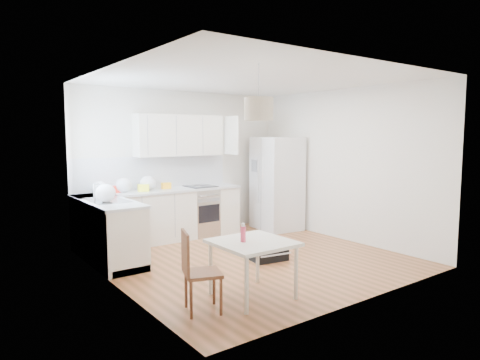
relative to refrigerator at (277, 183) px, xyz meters
The scene contains 29 objects.
floor 2.38m from the refrigerator, 141.53° to the right, with size 4.20×4.20×0.00m, color brown.
ceiling 2.83m from the refrigerator, 141.53° to the right, with size 4.20×4.20×0.00m, color white.
wall_back 1.92m from the refrigerator, 156.98° to the left, with size 4.20×4.20×0.00m, color beige.
wall_left 4.08m from the refrigerator, 160.30° to the right, with size 4.20×4.20×0.00m, color beige.
wall_right 1.48m from the refrigerator, 74.57° to the right, with size 4.20×4.20×0.00m, color beige.
window_glassblock 3.91m from the refrigerator, behind, with size 0.02×1.00×1.00m, color #BFE0F9.
cabinets_back 2.41m from the refrigerator, 169.47° to the left, with size 3.00×0.60×0.88m, color silver.
cabinets_left 3.56m from the refrigerator, behind, with size 0.60×1.80×0.88m, color silver.
counter_back 2.36m from the refrigerator, 169.47° to the left, with size 3.02×0.64×0.04m, color silver.
counter_left 3.53m from the refrigerator, behind, with size 0.64×1.82×0.04m, color silver.
backsplash_back 2.45m from the refrigerator, 162.65° to the left, with size 3.00×0.01×0.58m, color white.
backsplash_left 3.83m from the refrigerator, behind, with size 0.01×1.80×0.58m, color white.
upper_cabinets 2.18m from the refrigerator, 163.02° to the left, with size 1.70×0.32×0.75m, color silver.
range_oven 1.65m from the refrigerator, 164.17° to the left, with size 0.50×0.61×0.88m, color #B2B4B7, non-canonical shape.
sink 3.53m from the refrigerator, behind, with size 0.50×0.80×0.16m, color #B2B4B7, non-canonical shape.
refrigerator is the anchor object (origin of this frame).
dining_table 3.75m from the refrigerator, 135.33° to the right, with size 0.84×0.84×0.66m.
dining_chair 4.29m from the refrigerator, 141.65° to the right, with size 0.37×0.37×0.88m, color #502918, non-canonical shape.
drink_bottle 3.79m from the refrigerator, 136.90° to the right, with size 0.06×0.06×0.22m, color #D93C5C.
gym_bag 2.38m from the refrigerator, 134.19° to the right, with size 0.52×0.34×0.24m, color black.
pendant_lamp 3.79m from the refrigerator, 134.63° to the right, with size 0.34×0.34×0.26m, color #BEAE92.
grocery_bag_a 3.43m from the refrigerator, behind, with size 0.23×0.20×0.21m, color silver.
grocery_bag_b 3.03m from the refrigerator, behind, with size 0.27×0.23×0.25m, color silver.
grocery_bag_c 2.60m from the refrigerator, 169.20° to the left, with size 0.28×0.24×0.26m, color silver.
grocery_bag_d 3.47m from the refrigerator, behind, with size 0.22×0.19×0.20m, color silver.
grocery_bag_e 3.62m from the refrigerator, behind, with size 0.29×0.25×0.26m, color silver.
snack_orange 2.26m from the refrigerator, 167.40° to the left, with size 0.16×0.10×0.11m, color #FDA616.
snack_yellow 2.71m from the refrigerator, behind, with size 0.18×0.11×0.12m, color #FFF828.
snack_red 3.18m from the refrigerator, behind, with size 0.17×0.11×0.12m, color red.
Camera 1 is at (-3.90, -5.07, 1.88)m, focal length 32.00 mm.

